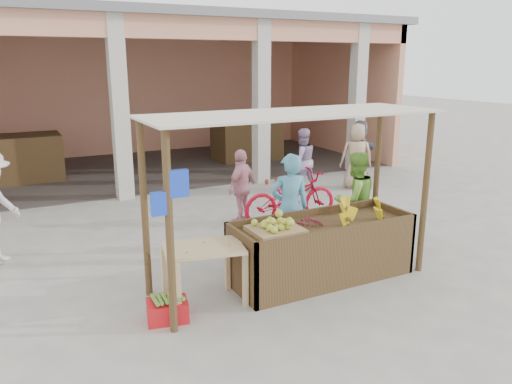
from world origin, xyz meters
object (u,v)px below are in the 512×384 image
motorcycle (291,196)px  side_table (204,257)px  fruit_stall (322,252)px  red_crate (167,311)px  vendor_blue (290,204)px  vendor_green (355,197)px

motorcycle → side_table: bearing=135.0°
fruit_stall → red_crate: (-2.34, -0.17, -0.27)m
fruit_stall → vendor_blue: 0.96m
side_table → red_crate: side_table is taller
red_crate → motorcycle: motorcycle is taller
red_crate → fruit_stall: bearing=16.2°
vendor_blue → vendor_green: vendor_blue is taller
vendor_blue → vendor_green: size_ratio=1.07×
fruit_stall → motorcycle: 2.59m
vendor_blue → motorcycle: size_ratio=0.90×
side_table → vendor_green: size_ratio=0.65×
vendor_green → motorcycle: (-0.28, 1.58, -0.33)m
red_crate → side_table: bearing=28.6°
side_table → red_crate: bearing=-151.4°
red_crate → vendor_blue: (2.28, 0.98, 0.78)m
side_table → fruit_stall: bearing=12.3°
red_crate → vendor_green: vendor_green is taller
fruit_stall → vendor_green: size_ratio=1.53×
red_crate → motorcycle: size_ratio=0.24×
red_crate → vendor_green: (3.55, 1.00, 0.72)m
vendor_green → red_crate: bearing=15.6°
red_crate → vendor_blue: 2.61m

